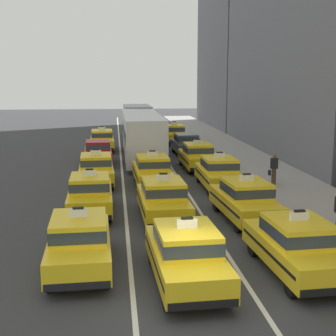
{
  "coord_description": "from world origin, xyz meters",
  "views": [
    {
      "loc": [
        -1.98,
        -11.17,
        5.68
      ],
      "look_at": [
        0.59,
        12.11,
        1.3
      ],
      "focal_mm": 51.49,
      "sensor_mm": 36.0,
      "label": 1
    }
  ],
  "objects": [
    {
      "name": "taxi_center_third",
      "position": [
        -0.06,
        13.78,
        0.88
      ],
      "size": [
        1.95,
        4.61,
        1.96
      ],
      "color": "black",
      "rests_on": "ground"
    },
    {
      "name": "ground_plane",
      "position": [
        0.0,
        0.0,
        0.0
      ],
      "size": [
        160.0,
        160.0,
        0.0
      ],
      "primitive_type": "plane",
      "color": "#353538"
    },
    {
      "name": "box_truck_center_fifth",
      "position": [
        0.03,
        33.03,
        1.78
      ],
      "size": [
        2.42,
        7.01,
        3.27
      ],
      "color": "black",
      "rests_on": "ground"
    },
    {
      "name": "sedan_right_fifth",
      "position": [
        3.31,
        24.28,
        0.85
      ],
      "size": [
        1.9,
        4.36,
        1.58
      ],
      "color": "black",
      "rests_on": "ground"
    },
    {
      "name": "taxi_right_third",
      "position": [
        3.34,
        12.9,
        0.88
      ],
      "size": [
        1.83,
        4.56,
        1.96
      ],
      "color": "black",
      "rests_on": "ground"
    },
    {
      "name": "bus_center_fourth",
      "position": [
        -0.11,
        22.35,
        1.82
      ],
      "size": [
        2.53,
        11.2,
        3.22
      ],
      "color": "black",
      "rests_on": "ground"
    },
    {
      "name": "taxi_right_fourth",
      "position": [
        3.14,
        18.32,
        0.88
      ],
      "size": [
        1.89,
        4.59,
        1.96
      ],
      "color": "black",
      "rests_on": "ground"
    },
    {
      "name": "taxi_left_third",
      "position": [
        -3.03,
        14.59,
        0.88
      ],
      "size": [
        1.98,
        4.62,
        1.96
      ],
      "color": "black",
      "rests_on": "ground"
    },
    {
      "name": "taxi_right_second",
      "position": [
        3.19,
        7.2,
        0.88
      ],
      "size": [
        2.07,
        4.66,
        1.96
      ],
      "color": "black",
      "rests_on": "ground"
    },
    {
      "name": "taxi_left_second",
      "position": [
        -3.08,
        8.92,
        0.88
      ],
      "size": [
        1.92,
        4.6,
        1.96
      ],
      "color": "black",
      "rests_on": "ground"
    },
    {
      "name": "sedan_left_fourth",
      "position": [
        -3.14,
        20.99,
        0.85
      ],
      "size": [
        1.95,
        4.37,
        1.58
      ],
      "color": "black",
      "rests_on": "ground"
    },
    {
      "name": "pedestrian_mid_block",
      "position": [
        6.29,
        12.94,
        0.96
      ],
      "size": [
        0.47,
        0.24,
        1.62
      ],
      "color": "#473828",
      "rests_on": "sidewalk_curb"
    },
    {
      "name": "taxi_right_sixth",
      "position": [
        3.18,
        30.64,
        0.88
      ],
      "size": [
        1.85,
        4.57,
        1.96
      ],
      "color": "black",
      "rests_on": "ground"
    },
    {
      "name": "taxi_left_nearest",
      "position": [
        -3.11,
        2.8,
        0.88
      ],
      "size": [
        1.97,
        4.62,
        1.96
      ],
      "color": "black",
      "rests_on": "ground"
    },
    {
      "name": "taxi_center_second",
      "position": [
        -0.1,
        7.66,
        0.88
      ],
      "size": [
        1.93,
        4.61,
        1.96
      ],
      "color": "black",
      "rests_on": "ground"
    },
    {
      "name": "taxi_left_fifth",
      "position": [
        -3.02,
        27.01,
        0.88
      ],
      "size": [
        1.94,
        4.61,
        1.96
      ],
      "color": "black",
      "rests_on": "ground"
    },
    {
      "name": "taxi_right_nearest",
      "position": [
        3.24,
        1.78,
        0.88
      ],
      "size": [
        2.03,
        4.64,
        1.96
      ],
      "color": "black",
      "rests_on": "ground"
    },
    {
      "name": "lane_stripe_left_center",
      "position": [
        -1.6,
        20.0,
        0.0
      ],
      "size": [
        0.14,
        80.0,
        0.01
      ],
      "primitive_type": "cube",
      "color": "silver",
      "rests_on": "ground"
    },
    {
      "name": "taxi_center_nearest",
      "position": [
        -0.08,
        1.42,
        0.88
      ],
      "size": [
        1.99,
        4.63,
        1.96
      ],
      "color": "black",
      "rests_on": "ground"
    },
    {
      "name": "sidewalk_curb",
      "position": [
        7.2,
        15.0,
        0.07
      ],
      "size": [
        4.0,
        90.0,
        0.15
      ],
      "primitive_type": "cube",
      "color": "#9E9993",
      "rests_on": "ground"
    },
    {
      "name": "lane_stripe_center_right",
      "position": [
        1.6,
        20.0,
        0.0
      ],
      "size": [
        0.14,
        80.0,
        0.01
      ],
      "primitive_type": "cube",
      "color": "silver",
      "rests_on": "ground"
    }
  ]
}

